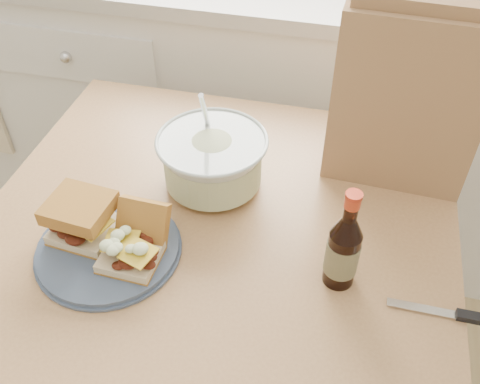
% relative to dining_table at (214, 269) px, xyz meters
% --- Properties ---
extents(cabinet_run, '(2.50, 0.64, 0.94)m').
position_rel_dining_table_xyz_m(cabinet_run, '(-0.12, 0.90, -0.19)').
color(cabinet_run, white).
rests_on(cabinet_run, ground).
extents(dining_table, '(0.93, 0.93, 0.77)m').
position_rel_dining_table_xyz_m(dining_table, '(0.00, 0.00, 0.00)').
color(dining_table, tan).
rests_on(dining_table, ground).
extents(plate, '(0.26, 0.26, 0.02)m').
position_rel_dining_table_xyz_m(plate, '(-0.17, -0.09, 0.12)').
color(plate, '#43536D').
rests_on(plate, dining_table).
extents(sandwich_left, '(0.12, 0.11, 0.08)m').
position_rel_dining_table_xyz_m(sandwich_left, '(-0.22, -0.08, 0.17)').
color(sandwich_left, beige).
rests_on(sandwich_left, plate).
extents(sandwich_right, '(0.10, 0.14, 0.08)m').
position_rel_dining_table_xyz_m(sandwich_right, '(-0.11, -0.10, 0.16)').
color(sandwich_right, beige).
rests_on(sandwich_right, plate).
extents(coleslaw_bowl, '(0.23, 0.23, 0.22)m').
position_rel_dining_table_xyz_m(coleslaw_bowl, '(-0.04, 0.14, 0.17)').
color(coleslaw_bowl, silver).
rests_on(coleslaw_bowl, dining_table).
extents(beer_bottle, '(0.06, 0.06, 0.21)m').
position_rel_dining_table_xyz_m(beer_bottle, '(0.25, -0.05, 0.19)').
color(beer_bottle, black).
rests_on(beer_bottle, dining_table).
extents(knife, '(0.19, 0.02, 0.01)m').
position_rel_dining_table_xyz_m(knife, '(0.46, -0.08, 0.12)').
color(knife, silver).
rests_on(knife, dining_table).
extents(paper_bag, '(0.29, 0.20, 0.37)m').
position_rel_dining_table_xyz_m(paper_bag, '(0.32, 0.30, 0.30)').
color(paper_bag, '#966948').
rests_on(paper_bag, dining_table).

